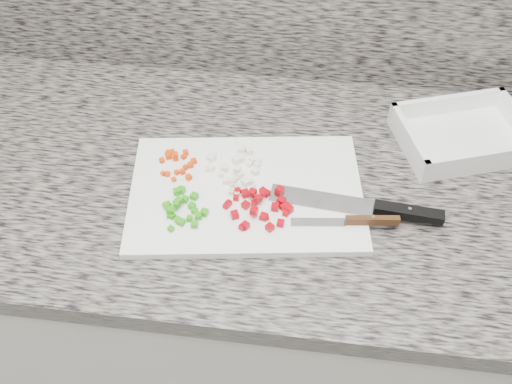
% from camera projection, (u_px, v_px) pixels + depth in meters
% --- Properties ---
extents(cabinet, '(3.92, 0.62, 0.86)m').
position_uv_depth(cabinet, '(268.00, 305.00, 1.40)').
color(cabinet, silver).
rests_on(cabinet, ground).
extents(countertop, '(3.96, 0.64, 0.04)m').
position_uv_depth(countertop, '(271.00, 182.00, 1.06)').
color(countertop, slate).
rests_on(countertop, cabinet).
extents(cutting_board, '(0.44, 0.33, 0.01)m').
position_uv_depth(cutting_board, '(246.00, 193.00, 1.01)').
color(cutting_board, white).
rests_on(cutting_board, countertop).
extents(carrot_pile, '(0.07, 0.08, 0.02)m').
position_uv_depth(carrot_pile, '(178.00, 162.00, 1.04)').
color(carrot_pile, '#E33904').
rests_on(carrot_pile, cutting_board).
extents(onion_pile, '(0.10, 0.10, 0.02)m').
position_uv_depth(onion_pile, '(236.00, 164.00, 1.04)').
color(onion_pile, white).
rests_on(onion_pile, cutting_board).
extents(green_pepper_pile, '(0.08, 0.10, 0.02)m').
position_uv_depth(green_pepper_pile, '(183.00, 208.00, 0.97)').
color(green_pepper_pile, '#299A0E').
rests_on(green_pepper_pile, cutting_board).
extents(red_pepper_pile, '(0.12, 0.10, 0.02)m').
position_uv_depth(red_pepper_pile, '(262.00, 206.00, 0.97)').
color(red_pepper_pile, '#A6020B').
rests_on(red_pepper_pile, cutting_board).
extents(garlic_pile, '(0.05, 0.05, 0.01)m').
position_uv_depth(garlic_pile, '(239.00, 187.00, 1.00)').
color(garlic_pile, beige).
rests_on(garlic_pile, cutting_board).
extents(chef_knife, '(0.30, 0.06, 0.02)m').
position_uv_depth(chef_knife, '(378.00, 208.00, 0.97)').
color(chef_knife, silver).
rests_on(chef_knife, cutting_board).
extents(paring_knife, '(0.18, 0.04, 0.02)m').
position_uv_depth(paring_knife, '(358.00, 221.00, 0.95)').
color(paring_knife, silver).
rests_on(paring_knife, cutting_board).
extents(tray, '(0.28, 0.24, 0.05)m').
position_uv_depth(tray, '(463.00, 136.00, 1.09)').
color(tray, white).
rests_on(tray, countertop).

